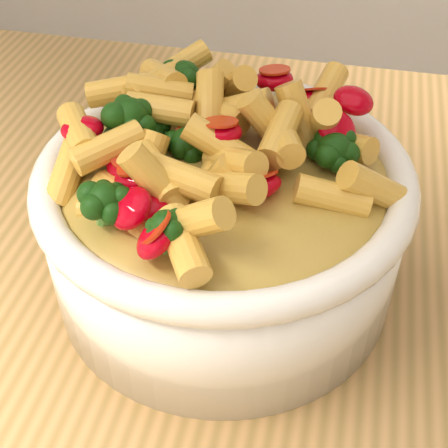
# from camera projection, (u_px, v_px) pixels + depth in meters

# --- Properties ---
(table) EXTENTS (1.20, 0.80, 0.90)m
(table) POSITION_uv_depth(u_px,v_px,m) (211.00, 394.00, 0.52)
(table) COLOR tan
(table) RESTS_ON ground
(serving_bowl) EXTENTS (0.25, 0.25, 0.11)m
(serving_bowl) POSITION_uv_depth(u_px,v_px,m) (224.00, 223.00, 0.44)
(serving_bowl) COLOR white
(serving_bowl) RESTS_ON table
(pasta_salad) EXTENTS (0.20, 0.20, 0.04)m
(pasta_salad) POSITION_uv_depth(u_px,v_px,m) (224.00, 143.00, 0.39)
(pasta_salad) COLOR #FFC650
(pasta_salad) RESTS_ON serving_bowl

